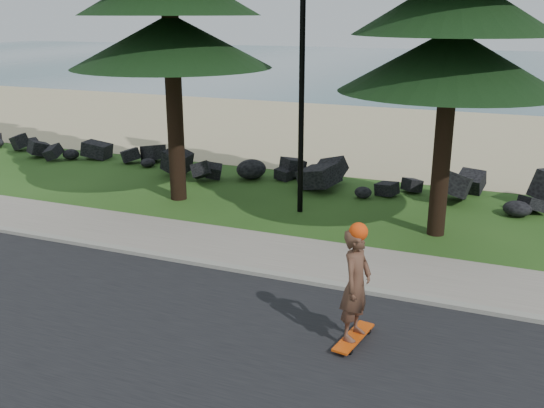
# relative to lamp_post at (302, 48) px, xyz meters

# --- Properties ---
(ground) EXTENTS (160.00, 160.00, 0.00)m
(ground) POSITION_rel_lamp_post_xyz_m (0.00, -3.20, -4.13)
(ground) COLOR #244916
(ground) RESTS_ON ground
(road) EXTENTS (160.00, 7.00, 0.02)m
(road) POSITION_rel_lamp_post_xyz_m (0.00, -7.70, -4.12)
(road) COLOR black
(road) RESTS_ON ground
(kerb) EXTENTS (160.00, 0.20, 0.10)m
(kerb) POSITION_rel_lamp_post_xyz_m (0.00, -4.10, -4.08)
(kerb) COLOR gray
(kerb) RESTS_ON ground
(sidewalk) EXTENTS (160.00, 2.00, 0.08)m
(sidewalk) POSITION_rel_lamp_post_xyz_m (0.00, -3.00, -4.09)
(sidewalk) COLOR gray
(sidewalk) RESTS_ON ground
(beach_sand) EXTENTS (160.00, 15.00, 0.01)m
(beach_sand) POSITION_rel_lamp_post_xyz_m (0.00, 11.30, -4.13)
(beach_sand) COLOR tan
(beach_sand) RESTS_ON ground
(ocean) EXTENTS (160.00, 58.00, 0.01)m
(ocean) POSITION_rel_lamp_post_xyz_m (0.00, 47.80, -4.13)
(ocean) COLOR #39626D
(ocean) RESTS_ON ground
(seawall_boulders) EXTENTS (60.00, 2.40, 1.10)m
(seawall_boulders) POSITION_rel_lamp_post_xyz_m (0.00, 2.40, -4.13)
(seawall_boulders) COLOR black
(seawall_boulders) RESTS_ON ground
(lamp_post) EXTENTS (0.25, 0.14, 8.14)m
(lamp_post) POSITION_rel_lamp_post_xyz_m (0.00, 0.00, 0.00)
(lamp_post) COLOR black
(lamp_post) RESTS_ON ground
(skateboarder) EXTENTS (0.52, 1.09, 1.97)m
(skateboarder) POSITION_rel_lamp_post_xyz_m (2.98, -5.90, -3.14)
(skateboarder) COLOR #DA4A0C
(skateboarder) RESTS_ON ground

